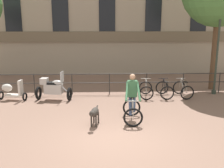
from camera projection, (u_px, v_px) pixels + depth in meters
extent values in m
plane|color=#7A5B4C|center=(114.00, 137.00, 8.23)|extent=(60.00, 60.00, 0.00)
cylinder|color=#2D2B28|center=(34.00, 84.00, 13.04)|extent=(0.05, 0.05, 1.05)
cylinder|color=#2D2B28|center=(72.00, 84.00, 13.10)|extent=(0.05, 0.05, 1.05)
cylinder|color=#2D2B28|center=(109.00, 84.00, 13.17)|extent=(0.05, 0.05, 1.05)
cylinder|color=#2D2B28|center=(146.00, 83.00, 13.24)|extent=(0.05, 0.05, 1.05)
cylinder|color=#2D2B28|center=(183.00, 83.00, 13.31)|extent=(0.05, 0.05, 1.05)
cylinder|color=#2D2B28|center=(219.00, 83.00, 13.38)|extent=(0.05, 0.05, 1.05)
cylinder|color=#2D2B28|center=(109.00, 74.00, 13.06)|extent=(15.00, 0.04, 0.04)
cylinder|color=#2D2B28|center=(109.00, 83.00, 13.16)|extent=(15.00, 0.04, 0.04)
cube|color=gray|center=(107.00, 1.00, 17.81)|extent=(18.00, 0.60, 10.01)
cube|color=brown|center=(107.00, 37.00, 18.00)|extent=(17.10, 0.12, 0.70)
torus|color=black|center=(133.00, 118.00, 8.95)|extent=(0.68, 0.11, 0.68)
torus|color=black|center=(132.00, 108.00, 10.02)|extent=(0.68, 0.11, 0.68)
cylinder|color=#9E998E|center=(133.00, 107.00, 9.32)|extent=(0.07, 0.49, 0.60)
cylinder|color=#9E998E|center=(132.00, 105.00, 9.65)|extent=(0.05, 0.23, 0.52)
cylinder|color=#9E998E|center=(133.00, 99.00, 9.36)|extent=(0.08, 0.66, 0.10)
cylinder|color=#9E998E|center=(132.00, 110.00, 9.81)|extent=(0.06, 0.44, 0.08)
cylinder|color=#9E998E|center=(132.00, 103.00, 9.85)|extent=(0.04, 0.27, 0.47)
cylinder|color=#9E998E|center=(133.00, 109.00, 8.99)|extent=(0.04, 0.23, 0.54)
cylinder|color=#9E998E|center=(133.00, 101.00, 9.03)|extent=(0.48, 0.06, 0.03)
cube|color=black|center=(132.00, 97.00, 9.68)|extent=(0.13, 0.25, 0.05)
cube|color=#33603D|center=(132.00, 89.00, 9.61)|extent=(0.37, 0.24, 0.60)
sphere|color=#A87A5B|center=(132.00, 77.00, 9.51)|extent=(0.22, 0.22, 0.22)
cylinder|color=#33603D|center=(127.00, 91.00, 9.29)|extent=(0.19, 0.72, 0.60)
cylinder|color=#33603D|center=(139.00, 91.00, 9.28)|extent=(0.10, 0.72, 0.60)
cylinder|color=#384766|center=(130.00, 106.00, 9.65)|extent=(0.12, 0.31, 0.69)
cylinder|color=#384766|center=(134.00, 104.00, 9.64)|extent=(0.16, 0.32, 0.58)
ellipsoid|color=#332D28|center=(95.00, 112.00, 9.09)|extent=(0.37, 0.63, 0.30)
cylinder|color=#332D28|center=(93.00, 114.00, 8.86)|extent=(0.19, 0.19, 0.18)
sphere|color=#332D28|center=(92.00, 114.00, 8.68)|extent=(0.20, 0.20, 0.20)
cone|color=#332D28|center=(91.00, 115.00, 8.60)|extent=(0.13, 0.14, 0.11)
cylinder|color=#332D28|center=(97.00, 107.00, 9.42)|extent=(0.09, 0.20, 0.11)
cylinder|color=#332D28|center=(91.00, 121.00, 8.98)|extent=(0.06, 0.06, 0.42)
cylinder|color=#332D28|center=(96.00, 121.00, 8.96)|extent=(0.06, 0.06, 0.42)
cylinder|color=#332D28|center=(94.00, 117.00, 9.35)|extent=(0.06, 0.06, 0.42)
cylinder|color=#332D28|center=(98.00, 118.00, 9.32)|extent=(0.06, 0.06, 0.42)
torus|color=black|center=(69.00, 94.00, 12.08)|extent=(0.21, 0.63, 0.62)
torus|color=black|center=(39.00, 93.00, 12.25)|extent=(0.21, 0.63, 0.62)
cube|color=#B7B2AD|center=(54.00, 89.00, 12.11)|extent=(0.87, 0.52, 0.44)
ellipsoid|color=#B7B2AD|center=(57.00, 83.00, 12.03)|extent=(0.52, 0.39, 0.24)
cube|color=black|center=(51.00, 83.00, 12.06)|extent=(0.60, 0.38, 0.10)
cylinder|color=#B2B2B7|center=(65.00, 90.00, 12.06)|extent=(0.42, 0.12, 0.41)
cube|color=silver|center=(62.00, 77.00, 11.94)|extent=(0.10, 0.44, 0.50)
cube|color=#B7B2AD|center=(44.00, 81.00, 12.08)|extent=(0.37, 0.40, 0.28)
torus|color=black|center=(145.00, 88.00, 13.16)|extent=(0.66, 0.14, 0.66)
torus|color=black|center=(146.00, 93.00, 12.14)|extent=(0.66, 0.14, 0.66)
cylinder|color=#9E998E|center=(146.00, 85.00, 12.71)|extent=(0.09, 0.47, 0.58)
cylinder|color=#9E998E|center=(146.00, 87.00, 12.41)|extent=(0.06, 0.22, 0.51)
cylinder|color=#9E998E|center=(146.00, 81.00, 12.56)|extent=(0.11, 0.63, 0.10)
cylinder|color=#9E998E|center=(146.00, 92.00, 12.35)|extent=(0.08, 0.42, 0.07)
cylinder|color=#9E998E|center=(147.00, 88.00, 12.20)|extent=(0.05, 0.25, 0.46)
cylinder|color=#9E998E|center=(146.00, 83.00, 13.01)|extent=(0.05, 0.21, 0.52)
cylinder|color=#9E998E|center=(146.00, 79.00, 12.86)|extent=(0.48, 0.09, 0.03)
cube|color=black|center=(147.00, 82.00, 12.26)|extent=(0.15, 0.25, 0.05)
torus|color=black|center=(162.00, 88.00, 13.19)|extent=(0.66, 0.06, 0.66)
torus|color=black|center=(167.00, 93.00, 12.17)|extent=(0.66, 0.06, 0.66)
cylinder|color=black|center=(164.00, 85.00, 12.74)|extent=(0.03, 0.47, 0.58)
cylinder|color=black|center=(166.00, 87.00, 12.44)|extent=(0.03, 0.22, 0.51)
cylinder|color=black|center=(165.00, 80.00, 12.59)|extent=(0.03, 0.63, 0.10)
cylinder|color=black|center=(166.00, 92.00, 12.38)|extent=(0.03, 0.42, 0.07)
cylinder|color=black|center=(167.00, 88.00, 12.23)|extent=(0.02, 0.25, 0.46)
cylinder|color=black|center=(163.00, 83.00, 13.04)|extent=(0.03, 0.21, 0.52)
cylinder|color=black|center=(163.00, 78.00, 12.89)|extent=(0.48, 0.03, 0.03)
cube|color=black|center=(166.00, 82.00, 12.29)|extent=(0.12, 0.24, 0.05)
torus|color=black|center=(179.00, 87.00, 13.22)|extent=(0.66, 0.11, 0.66)
torus|color=black|center=(187.00, 93.00, 12.20)|extent=(0.66, 0.11, 0.66)
cylinder|color=#9E998E|center=(182.00, 85.00, 12.77)|extent=(0.07, 0.47, 0.58)
cylinder|color=#9E998E|center=(185.00, 87.00, 12.47)|extent=(0.05, 0.22, 0.51)
cylinder|color=#9E998E|center=(183.00, 80.00, 12.62)|extent=(0.08, 0.63, 0.10)
cylinder|color=#9E998E|center=(185.00, 92.00, 12.41)|extent=(0.06, 0.42, 0.07)
cylinder|color=#9E998E|center=(187.00, 88.00, 12.27)|extent=(0.04, 0.25, 0.46)
cylinder|color=#9E998E|center=(180.00, 83.00, 13.07)|extent=(0.04, 0.21, 0.52)
cylinder|color=#9E998E|center=(181.00, 78.00, 12.92)|extent=(0.48, 0.06, 0.03)
cube|color=black|center=(186.00, 82.00, 12.32)|extent=(0.14, 0.25, 0.05)
torus|color=black|center=(25.00, 97.00, 12.04)|extent=(0.16, 0.41, 0.40)
torus|color=black|center=(1.00, 95.00, 12.25)|extent=(0.16, 0.41, 0.40)
cube|color=beige|center=(13.00, 95.00, 12.14)|extent=(0.72, 0.42, 0.08)
cube|color=beige|center=(21.00, 88.00, 11.98)|extent=(0.17, 0.33, 0.72)
ellipsoid|color=beige|center=(7.00, 88.00, 12.11)|extent=(0.57, 0.40, 0.36)
cylinder|color=#2D382D|center=(214.00, 92.00, 13.25)|extent=(0.22, 0.22, 0.20)
cylinder|color=#2D382D|center=(217.00, 54.00, 12.82)|extent=(0.10, 0.10, 4.01)
sphere|color=silver|center=(221.00, 10.00, 12.35)|extent=(0.28, 0.28, 0.28)
cylinder|color=brown|center=(214.00, 51.00, 13.84)|extent=(0.26, 0.26, 4.13)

